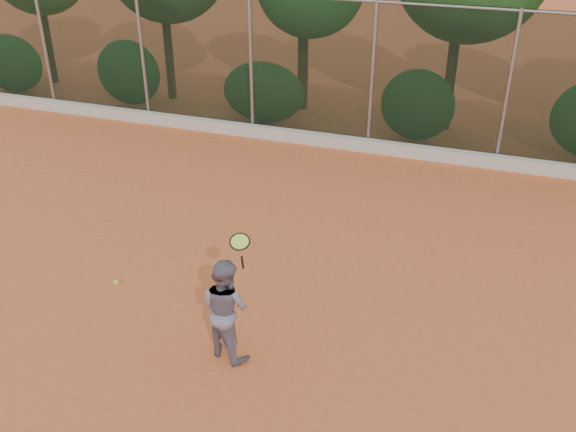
% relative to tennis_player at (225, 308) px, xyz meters
% --- Properties ---
extents(ground, '(80.00, 80.00, 0.00)m').
position_rel_tennis_player_xyz_m(ground, '(0.25, 0.93, -0.77)').
color(ground, '#CA5C2F').
rests_on(ground, ground).
extents(concrete_curb, '(24.00, 0.20, 0.30)m').
position_rel_tennis_player_xyz_m(concrete_curb, '(0.25, 7.75, -0.62)').
color(concrete_curb, '#BCB7AE').
rests_on(concrete_curb, ground).
extents(tennis_player, '(0.90, 0.80, 1.54)m').
position_rel_tennis_player_xyz_m(tennis_player, '(0.00, 0.00, 0.00)').
color(tennis_player, slate).
rests_on(tennis_player, ground).
extents(chainlink_fence, '(24.09, 0.09, 3.50)m').
position_rel_tennis_player_xyz_m(chainlink_fence, '(0.25, 7.93, 1.09)').
color(chainlink_fence, black).
rests_on(chainlink_fence, ground).
extents(tennis_racket, '(0.34, 0.32, 0.55)m').
position_rel_tennis_player_xyz_m(tennis_racket, '(0.27, -0.02, 1.09)').
color(tennis_racket, black).
rests_on(tennis_racket, ground).
extents(tennis_ball_in_flight, '(0.07, 0.07, 0.07)m').
position_rel_tennis_player_xyz_m(tennis_ball_in_flight, '(-1.32, -0.52, 0.49)').
color(tennis_ball_in_flight, '#CBD731').
rests_on(tennis_ball_in_flight, ground).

